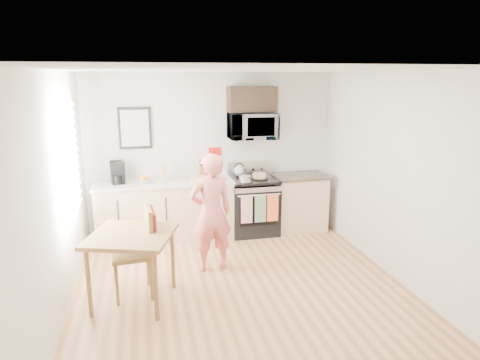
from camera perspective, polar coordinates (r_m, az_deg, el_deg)
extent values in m
plane|color=#915F38|center=(5.31, 0.40, -14.82)|extent=(4.60, 4.60, 0.00)
cube|color=beige|center=(7.04, -3.80, 3.55)|extent=(4.00, 0.04, 2.60)
cube|color=beige|center=(2.77, 11.50, -13.05)|extent=(4.00, 0.04, 2.60)
cube|color=beige|center=(4.81, -23.51, -2.37)|extent=(0.04, 4.60, 2.60)
cube|color=beige|center=(5.61, 20.74, 0.08)|extent=(0.04, 4.60, 2.60)
cube|color=silver|center=(4.67, 0.46, 14.49)|extent=(4.00, 4.60, 0.04)
cube|color=white|center=(5.51, -22.07, 2.39)|extent=(0.02, 1.40, 1.50)
cube|color=white|center=(5.51, -21.97, 2.40)|extent=(0.01, 1.30, 1.40)
cube|color=tan|center=(6.88, -9.92, -4.18)|extent=(2.10, 0.60, 0.90)
cube|color=beige|center=(6.75, -10.08, -0.38)|extent=(2.14, 0.64, 0.04)
cube|color=tan|center=(7.31, 7.84, -3.03)|extent=(0.84, 0.60, 0.90)
cube|color=black|center=(7.19, 7.96, 0.56)|extent=(0.88, 0.64, 0.04)
cube|color=black|center=(7.07, 1.79, -4.02)|extent=(0.76, 0.65, 0.77)
cube|color=black|center=(6.76, 2.46, -4.29)|extent=(0.61, 0.02, 0.45)
cube|color=silver|center=(6.67, 2.48, -1.59)|extent=(0.74, 0.02, 0.14)
cylinder|color=silver|center=(6.63, 2.58, -2.03)|extent=(0.68, 0.02, 0.02)
cube|color=black|center=(6.93, 1.82, 0.03)|extent=(0.76, 0.65, 0.04)
cube|color=silver|center=(7.16, 1.28, 1.63)|extent=(0.76, 0.08, 0.24)
cube|color=silver|center=(6.65, 0.90, -3.97)|extent=(0.18, 0.02, 0.44)
cube|color=#5C7C53|center=(6.70, 2.74, -3.84)|extent=(0.18, 0.02, 0.44)
cube|color=#DD4521|center=(6.75, 4.38, -3.72)|extent=(0.18, 0.02, 0.44)
imported|color=silver|center=(6.88, 1.66, 7.21)|extent=(0.76, 0.51, 0.42)
cube|color=black|center=(6.89, 1.59, 10.73)|extent=(0.76, 0.35, 0.40)
cube|color=black|center=(6.87, -13.84, 6.73)|extent=(0.50, 0.03, 0.65)
cube|color=beige|center=(6.85, -13.84, 6.71)|extent=(0.42, 0.01, 0.56)
cube|color=#A50E0E|center=(7.03, -3.38, 3.54)|extent=(0.20, 0.02, 0.20)
imported|color=#BD3634|center=(5.63, -3.89, -4.36)|extent=(0.63, 0.47, 1.59)
cube|color=brown|center=(4.95, -14.30, -7.18)|extent=(0.88, 0.88, 0.04)
cylinder|color=brown|center=(4.94, -19.53, -12.88)|extent=(0.05, 0.05, 0.79)
cylinder|color=brown|center=(4.69, -11.16, -13.75)|extent=(0.05, 0.05, 0.79)
cylinder|color=brown|center=(5.54, -16.41, -9.64)|extent=(0.05, 0.05, 0.79)
cylinder|color=brown|center=(5.33, -8.96, -10.20)|extent=(0.05, 0.05, 0.79)
cube|color=brown|center=(5.20, -14.23, -9.57)|extent=(0.49, 0.49, 0.05)
cube|color=brown|center=(5.11, -12.01, -6.46)|extent=(0.09, 0.45, 0.54)
cube|color=#621110|center=(5.11, -11.70, -6.31)|extent=(0.10, 0.41, 0.45)
cylinder|color=brown|center=(5.13, -16.10, -13.35)|extent=(0.04, 0.04, 0.50)
cylinder|color=brown|center=(5.15, -11.72, -12.99)|extent=(0.04, 0.04, 0.50)
cylinder|color=brown|center=(5.48, -16.25, -11.56)|extent=(0.04, 0.04, 0.50)
cylinder|color=brown|center=(5.49, -12.17, -11.24)|extent=(0.04, 0.04, 0.50)
cube|color=brown|center=(6.89, -5.16, 1.13)|extent=(0.12, 0.15, 0.21)
cylinder|color=#A50E0E|center=(6.95, -4.89, 1.04)|extent=(0.13, 0.13, 0.16)
imported|color=silver|center=(6.76, -12.52, -0.06)|extent=(0.26, 0.26, 0.05)
cube|color=tan|center=(6.72, -10.11, 0.85)|extent=(0.11, 0.11, 0.25)
cube|color=black|center=(6.77, -16.00, 1.00)|extent=(0.23, 0.27, 0.34)
cylinder|color=black|center=(6.68, -16.00, 0.09)|extent=(0.13, 0.13, 0.13)
cube|color=tan|center=(6.62, -5.51, 0.12)|extent=(0.27, 0.14, 0.10)
cylinder|color=black|center=(6.91, 2.62, 0.25)|extent=(0.27, 0.27, 0.01)
cylinder|color=tan|center=(6.90, 2.63, 0.62)|extent=(0.22, 0.22, 0.07)
sphere|color=silver|center=(7.08, -0.12, 1.26)|extent=(0.18, 0.18, 0.18)
cone|color=silver|center=(7.06, -0.12, 1.99)|extent=(0.06, 0.06, 0.06)
torus|color=black|center=(7.06, -0.12, 1.70)|extent=(0.16, 0.02, 0.16)
cylinder|color=silver|center=(6.68, 0.71, 0.16)|extent=(0.19, 0.19, 0.09)
cylinder|color=black|center=(6.55, 1.36, 0.23)|extent=(0.07, 0.17, 0.02)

